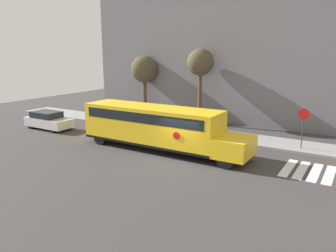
% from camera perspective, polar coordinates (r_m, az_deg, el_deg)
% --- Properties ---
extents(ground_plane, '(60.00, 60.00, 0.00)m').
position_cam_1_polar(ground_plane, '(19.92, 2.17, -5.92)').
color(ground_plane, '#3A3838').
extents(sidewalk_strip, '(44.00, 3.00, 0.15)m').
position_cam_1_polar(sidewalk_strip, '(25.53, 9.34, -1.65)').
color(sidewalk_strip, gray).
rests_on(sidewalk_strip, ground).
extents(building_backdrop, '(32.00, 4.00, 12.23)m').
position_cam_1_polar(building_backdrop, '(30.85, 14.46, 11.96)').
color(building_backdrop, slate).
rests_on(building_backdrop, ground).
extents(crosswalk_stripes, '(3.30, 3.20, 0.01)m').
position_cam_1_polar(crosswalk_stripes, '(19.64, 24.25, -7.37)').
color(crosswalk_stripes, white).
rests_on(crosswalk_stripes, ground).
extents(school_bus, '(11.61, 2.57, 2.86)m').
position_cam_1_polar(school_bus, '(21.58, -2.00, 0.14)').
color(school_bus, yellow).
rests_on(school_bus, ground).
extents(parked_car, '(4.21, 1.79, 1.47)m').
position_cam_1_polar(parked_car, '(29.34, -20.11, 0.94)').
color(parked_car, silver).
rests_on(parked_car, ground).
extents(stop_sign, '(0.69, 0.10, 2.82)m').
position_cam_1_polar(stop_sign, '(22.98, 22.48, 0.46)').
color(stop_sign, '#38383A').
rests_on(stop_sign, ground).
extents(tree_near_sidewalk, '(2.65, 2.65, 6.02)m').
position_cam_1_polar(tree_near_sidewalk, '(32.89, -4.14, 9.74)').
color(tree_near_sidewalk, brown).
rests_on(tree_near_sidewalk, ground).
extents(tree_far_sidewalk, '(2.34, 2.34, 6.66)m').
position_cam_1_polar(tree_far_sidewalk, '(29.03, 5.67, 10.77)').
color(tree_far_sidewalk, brown).
rests_on(tree_far_sidewalk, ground).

